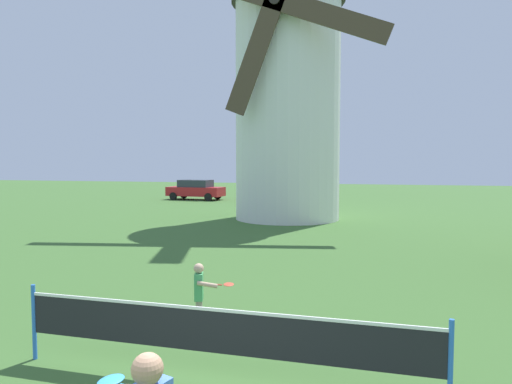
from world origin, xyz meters
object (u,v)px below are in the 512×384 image
Objects in this scene: player_far at (200,292)px; tennis_net at (216,331)px; windmill at (288,79)px; parked_car_red at (196,189)px; parked_car_black at (274,190)px.

tennis_net is at bearing -62.04° from player_far.
windmill reaches higher than player_far.
windmill is 16.88m from player_far.
player_far is at bearing 117.96° from tennis_net.
windmill is 2.65× the size of tennis_net.
parked_car_red is 6.31m from parked_car_black.
parked_car_red is 1.08× the size of parked_car_black.
tennis_net is 4.94× the size of player_far.
parked_car_red and parked_car_black have the same top height.
parked_car_black reaches higher than player_far.
parked_car_black is (-4.45, 26.07, 0.16)m from player_far.
windmill reaches higher than parked_car_black.
parked_car_black reaches higher than tennis_net.
parked_car_black is (6.30, 0.36, -0.00)m from parked_car_red.
windmill is at bearing -74.18° from parked_car_black.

